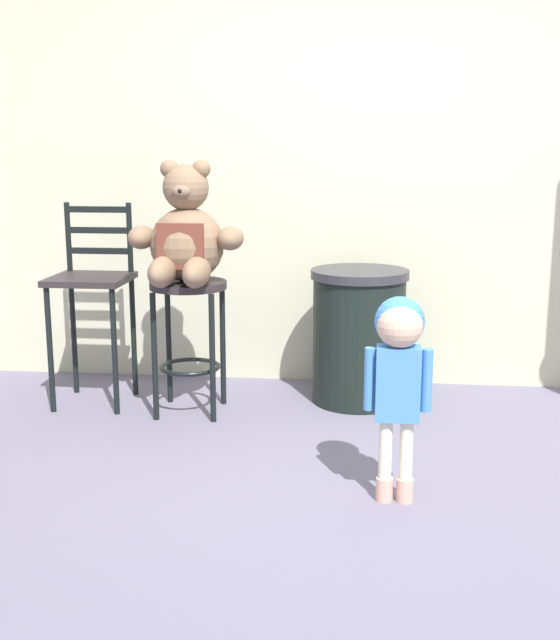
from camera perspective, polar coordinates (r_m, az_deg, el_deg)
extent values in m
plane|color=slate|center=(3.52, 4.66, -12.39)|extent=(24.00, 24.00, 0.00)
cube|color=beige|center=(5.11, 5.61, 15.21)|extent=(7.01, 0.30, 3.48)
cylinder|color=#292325|center=(4.42, -6.56, 2.50)|extent=(0.42, 0.42, 0.04)
cylinder|color=black|center=(4.38, -8.93, -2.64)|extent=(0.03, 0.03, 0.71)
cylinder|color=black|center=(4.31, -4.84, -2.77)|extent=(0.03, 0.03, 0.71)
cylinder|color=black|center=(4.68, -7.93, -1.66)|extent=(0.03, 0.03, 0.71)
cylinder|color=black|center=(4.61, -4.10, -1.77)|extent=(0.03, 0.03, 0.71)
torus|color=black|center=(4.52, -6.42, -3.33)|extent=(0.34, 0.34, 0.02)
sphere|color=#7E624A|center=(4.39, -6.63, 5.35)|extent=(0.40, 0.40, 0.40)
cube|color=brown|center=(4.22, -7.13, 5.22)|extent=(0.25, 0.03, 0.24)
sphere|color=#7E624A|center=(4.36, -6.73, 9.35)|extent=(0.25, 0.25, 0.25)
ellipsoid|color=#77604B|center=(4.26, -7.04, 9.08)|extent=(0.10, 0.08, 0.07)
sphere|color=black|center=(4.23, -7.13, 9.10)|extent=(0.03, 0.03, 0.03)
sphere|color=#7E624A|center=(4.38, -7.89, 10.63)|extent=(0.10, 0.10, 0.10)
sphere|color=#7E624A|center=(4.34, -5.63, 10.67)|extent=(0.10, 0.10, 0.10)
ellipsoid|color=#7E624A|center=(4.41, -9.84, 5.82)|extent=(0.14, 0.23, 0.13)
ellipsoid|color=#7E624A|center=(4.30, -3.55, 5.82)|extent=(0.14, 0.23, 0.13)
ellipsoid|color=#7E624A|center=(4.24, -8.36, 3.43)|extent=(0.14, 0.34, 0.16)
ellipsoid|color=#7E624A|center=(4.20, -5.96, 3.40)|extent=(0.14, 0.34, 0.16)
cylinder|color=#D3A28F|center=(3.47, 7.44, -11.86)|extent=(0.07, 0.07, 0.10)
cylinder|color=beige|center=(3.41, 7.52, -9.08)|extent=(0.06, 0.06, 0.26)
cylinder|color=#D3A28F|center=(3.48, 8.89, -11.88)|extent=(0.07, 0.07, 0.10)
cylinder|color=beige|center=(3.41, 8.99, -9.10)|extent=(0.06, 0.06, 0.26)
cube|color=#4585CE|center=(3.32, 8.40, -4.49)|extent=(0.18, 0.10, 0.31)
cylinder|color=#4585CE|center=(3.31, 6.40, -4.19)|extent=(0.04, 0.04, 0.26)
cylinder|color=#4585CE|center=(3.32, 10.42, -4.27)|extent=(0.04, 0.04, 0.26)
sphere|color=#D8B293|center=(3.25, 8.54, -0.35)|extent=(0.19, 0.19, 0.19)
sphere|color=#3E7DD6|center=(3.28, 8.52, -0.10)|extent=(0.20, 0.20, 0.20)
cylinder|color=black|center=(4.67, 5.61, -1.46)|extent=(0.53, 0.53, 0.73)
cylinder|color=#2D2D33|center=(4.60, 5.71, 3.28)|extent=(0.56, 0.56, 0.05)
cube|color=#292325|center=(4.67, -13.38, 2.85)|extent=(0.44, 0.44, 0.03)
cylinder|color=black|center=(4.64, -16.07, -2.09)|extent=(0.03, 0.03, 0.72)
cylinder|color=black|center=(4.51, -11.71, -2.25)|extent=(0.03, 0.03, 0.72)
cylinder|color=black|center=(4.97, -14.49, -1.06)|extent=(0.03, 0.03, 0.72)
cylinder|color=black|center=(4.86, -10.39, -1.18)|extent=(0.03, 0.03, 0.72)
cylinder|color=black|center=(4.88, -14.85, 5.75)|extent=(0.03, 0.03, 0.40)
cylinder|color=black|center=(4.76, -10.66, 5.80)|extent=(0.03, 0.03, 0.40)
cube|color=black|center=(4.82, -12.74, 4.83)|extent=(0.37, 0.02, 0.04)
cube|color=black|center=(4.81, -12.81, 6.26)|extent=(0.37, 0.02, 0.04)
cube|color=black|center=(4.80, -12.87, 7.69)|extent=(0.37, 0.02, 0.04)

